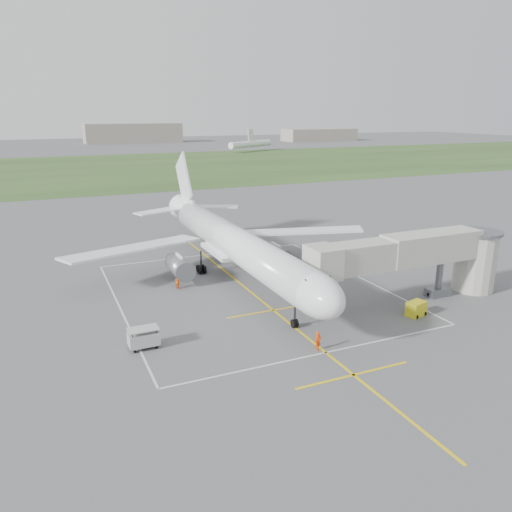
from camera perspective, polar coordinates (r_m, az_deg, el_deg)
name	(u,v)px	position (r m, az deg, el deg)	size (l,w,h in m)	color
ground	(237,281)	(58.94, -2.23, -2.83)	(700.00, 700.00, 0.00)	#525255
grass_strip	(98,169)	(184.01, -17.57, 9.45)	(700.00, 120.00, 0.02)	#2E4920
apron_markings	(257,297)	(53.89, 0.06, -4.66)	(28.20, 60.00, 0.01)	yellow
airliner	(234,243)	(58.34, -2.55, 1.48)	(38.93, 46.75, 13.52)	white
jet_bridge	(425,256)	(54.63, 18.73, -0.02)	(23.40, 5.00, 7.20)	#A3A193
gpu_unit	(416,309)	(51.27, 17.84, -5.76)	(2.15, 1.74, 1.43)	gold
baggage_cart	(144,338)	(43.45, -12.71, -9.12)	(2.56, 1.57, 1.77)	#B3B3B3
ramp_worker_nose	(318,341)	(42.34, 7.09, -9.63)	(0.61, 0.40, 1.67)	#FF4408
ramp_worker_wing	(178,281)	(56.91, -8.91, -2.89)	(0.76, 0.59, 1.57)	#FF5908
distant_hangars	(39,137)	(317.40, -23.60, 12.34)	(345.00, 49.00, 12.00)	gray
distant_aircraft	(90,150)	(228.57, -18.41, 11.46)	(180.15, 41.71, 8.85)	white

